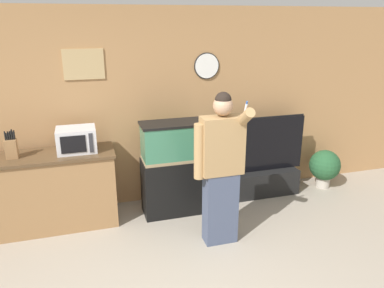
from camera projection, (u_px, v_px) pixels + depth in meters
The scene contains 8 objects.
wall_back_paneled at pixel (136, 110), 4.91m from camera, with size 10.00×0.08×2.60m.
counter_island at pixel (52, 191), 4.51m from camera, with size 1.52×0.58×0.94m.
microwave at pixel (77, 140), 4.42m from camera, with size 0.45×0.35×0.29m.
knife_block at pixel (11, 148), 4.20m from camera, with size 0.13×0.10×0.32m.
aquarium_on_stand at pixel (176, 168), 4.81m from camera, with size 0.86×0.41×1.22m.
tv_on_stand at pixel (263, 172), 5.42m from camera, with size 1.21×0.40×1.15m.
person_standing at pixel (221, 168), 4.05m from camera, with size 0.55×0.41×1.73m.
potted_plant at pixel (325, 166), 5.61m from camera, with size 0.46×0.46×0.58m.
Camera 1 is at (-0.66, -2.24, 2.44)m, focal length 35.00 mm.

